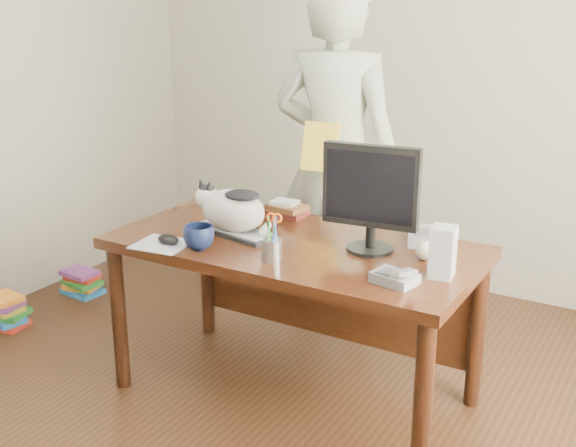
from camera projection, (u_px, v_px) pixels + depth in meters
The scene contains 18 objects.
room at pixel (206, 127), 2.46m from camera, with size 4.50×4.50×4.50m.
desk at pixel (302, 268), 3.25m from camera, with size 1.60×0.80×0.75m.
keyboard at pixel (234, 231), 3.25m from camera, with size 0.43×0.22×0.02m.
cat at pixel (231, 208), 3.22m from camera, with size 0.41×0.24×0.23m.
monitor at pixel (371, 193), 2.95m from camera, with size 0.41×0.22×0.46m.
pen_cup at pixel (273, 247), 2.91m from camera, with size 0.10×0.10×0.20m.
mousepad at pixel (162, 244), 3.11m from camera, with size 0.25×0.23×0.01m.
mouse at pixel (168, 239), 3.11m from camera, with size 0.11×0.08×0.04m.
coffee_mug at pixel (199, 237), 3.04m from camera, with size 0.13×0.13×0.10m, color black.
phone at pixel (395, 277), 2.69m from camera, with size 0.18×0.15×0.07m.
speaker at pixel (443, 252), 2.73m from camera, with size 0.10×0.11×0.20m.
baseball at pixel (425, 251), 2.92m from camera, with size 0.08×0.08×0.08m.
book_stack at pixel (286, 209), 3.50m from camera, with size 0.20×0.16×0.07m.
calculator at pixel (425, 236), 3.13m from camera, with size 0.20×0.23×0.06m.
person at pixel (336, 161), 3.78m from camera, with size 0.69×0.45×1.89m, color silver.
held_book at pixel (321, 147), 3.60m from camera, with size 0.19×0.12×0.25m.
book_pile_a at pixel (5, 312), 4.03m from camera, with size 0.27×0.22×0.18m.
book_pile_b at pixel (82, 282), 4.47m from camera, with size 0.26×0.20×0.15m.
Camera 1 is at (1.48, -1.97, 1.79)m, focal length 45.00 mm.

